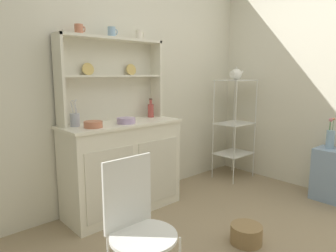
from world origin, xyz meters
name	(u,v)px	position (x,y,z in m)	size (l,w,h in m)	color
wall_back	(130,78)	(0.00, 1.62, 1.25)	(3.84, 0.05, 2.50)	silver
hutch_cabinet	(123,166)	(-0.29, 1.37, 0.44)	(1.12, 0.45, 0.85)	silver
hutch_shelf_unit	(111,74)	(-0.29, 1.53, 1.30)	(1.05, 0.18, 0.76)	silver
bakers_rack	(235,119)	(1.27, 1.24, 0.75)	(0.44, 0.34, 1.22)	silver
wire_chair	(137,221)	(-0.92, 0.28, 0.52)	(0.36, 0.36, 0.85)	white
floor_basket	(246,234)	(0.09, 0.25, 0.07)	(0.24, 0.24, 0.14)	#93754C
cup_terracotta_0	(79,29)	(-0.60, 1.49, 1.66)	(0.08, 0.07, 0.08)	#C67556
cup_sky_1	(112,32)	(-0.29, 1.49, 1.66)	(0.08, 0.07, 0.09)	#8EB2D1
cup_cream_2	(139,35)	(0.02, 1.49, 1.66)	(0.08, 0.07, 0.09)	silver
bowl_mixing_large	(93,124)	(-0.62, 1.29, 0.88)	(0.15, 0.15, 0.05)	#C67556
bowl_floral_medium	(126,121)	(-0.29, 1.29, 0.88)	(0.17, 0.17, 0.05)	#B79ECC
jam_bottle	(151,110)	(0.13, 1.45, 0.93)	(0.06, 0.06, 0.19)	#B74C47
utensil_jar	(75,120)	(-0.70, 1.44, 0.91)	(0.08, 0.08, 0.23)	#B2B7C6
porcelain_teapot	(236,74)	(1.27, 1.24, 1.29)	(0.22, 0.13, 0.15)	white
flower_vase	(330,138)	(1.44, 0.18, 0.65)	(0.08, 0.08, 0.32)	#8EB2D1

